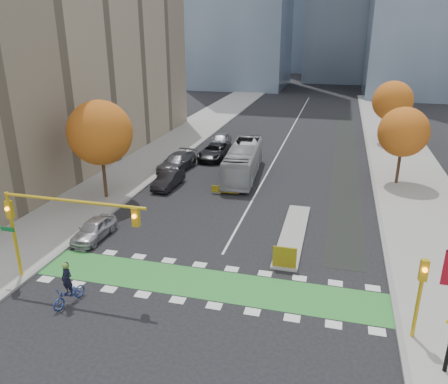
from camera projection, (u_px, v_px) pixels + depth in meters
The scene contains 23 objects.
ground at pixel (198, 299), 23.07m from camera, with size 300.00×300.00×0.00m, color black.
sidewalk_west at pixel (132, 169), 44.39m from camera, with size 7.00×120.00×0.15m, color gray.
sidewalk_east at pixel (417, 192), 37.94m from camera, with size 7.00×120.00×0.15m, color gray.
curb_west at pixel (165, 171), 43.55m from camera, with size 0.30×120.00×0.16m, color gray.
curb_east at pixel (374, 189), 38.78m from camera, with size 0.30×120.00×0.16m, color gray.
bike_crossing at pixel (206, 284), 24.43m from camera, with size 20.00×3.00×0.01m, color #2B832F.
centre_line at pixel (289, 134), 59.31m from camera, with size 0.15×70.00×0.01m, color silver.
bike_lane_paint at pixel (346, 158), 48.46m from camera, with size 2.50×50.00×0.01m, color black.
median_island at pixel (293, 234), 30.24m from camera, with size 1.60×10.00×0.16m, color gray.
hazard_board at pixel (285, 257), 25.64m from camera, with size 1.40×0.12×1.30m, color yellow.
building_west at pixel (38, 38), 44.36m from camera, with size 16.00×44.00×25.00m, color gray.
tree_west at pixel (100, 133), 34.84m from camera, with size 5.20×5.20×8.22m.
tree_east_near at pixel (403, 132), 38.44m from camera, with size 4.40×4.40×7.08m.
tree_east_far at pixel (393, 101), 52.68m from camera, with size 4.80×4.80×7.65m.
traffic_signal_west at pixel (51, 217), 23.09m from camera, with size 8.53×0.56×5.20m.
traffic_signal_east at pixel (421, 287), 19.15m from camera, with size 0.35×0.43×4.10m.
cyclist at pixel (69, 290), 22.39m from camera, with size 1.20×2.18×2.39m.
bus at pixel (243, 161), 41.80m from camera, with size 2.57×11.00×3.06m, color #A2A6A9.
parked_car_a at pixel (94, 229), 29.51m from camera, with size 1.63×4.06×1.38m, color #AAA9AF.
parked_car_b at pixel (168, 179), 39.12m from camera, with size 1.55×4.45×1.46m, color black.
parked_car_c at pixel (177, 162), 43.87m from camera, with size 2.33×5.72×1.66m, color #434348.
parked_car_d at pixel (214, 151), 47.81m from camera, with size 2.68×5.80×1.61m, color black.
parked_car_e at pixel (221, 140), 52.48m from camera, with size 1.98×4.92×1.67m, color #A2A3A7.
Camera 1 is at (6.33, -18.64, 13.36)m, focal length 35.00 mm.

